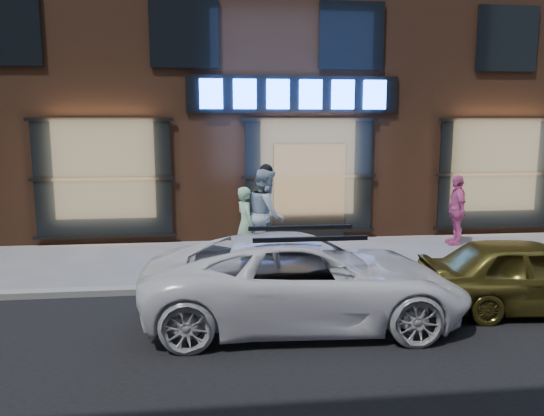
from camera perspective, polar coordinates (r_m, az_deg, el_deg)
The scene contains 8 objects.
ground at distance 9.82m, azimuth 8.22°, elevation -8.30°, with size 90.00×90.00×0.00m, color slate.
curb at distance 9.80m, azimuth 8.23°, elevation -7.97°, with size 60.00×0.25×0.12m, color gray.
storefront_building at distance 17.34m, azimuth 1.58°, elevation 16.57°, with size 30.20×8.28×10.30m.
man_bowtie at distance 11.34m, azimuth -2.87°, elevation -1.70°, with size 0.58×0.38×1.59m, color #B6F0C3.
man_cap at distance 11.38m, azimuth -0.62°, elevation -0.66°, with size 0.96×0.75×1.97m, color silver.
passerby at distance 13.54m, azimuth 19.22°, elevation -0.18°, with size 0.99×0.41×1.69m, color pink.
white_suv at distance 7.87m, azimuth 3.56°, elevation -7.72°, with size 2.17×4.71×1.31m, color white.
gold_sedan at distance 9.28m, azimuth 26.08°, elevation -6.47°, with size 1.38×3.44×1.17m, color olive.
Camera 1 is at (-2.46, -9.04, 2.96)m, focal length 35.00 mm.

